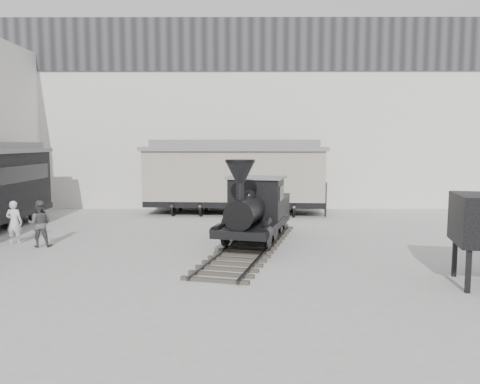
{
  "coord_description": "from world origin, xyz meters",
  "views": [
    {
      "loc": [
        0.81,
        -13.7,
        3.84
      ],
      "look_at": [
        0.74,
        4.05,
        2.0
      ],
      "focal_mm": 35.0,
      "sensor_mm": 36.0,
      "label": 1
    }
  ],
  "objects_px": {
    "visitor_a": "(14,222)",
    "visitor_b": "(40,224)",
    "boxcar": "(234,175)",
    "locomotive": "(254,214)"
  },
  "relations": [
    {
      "from": "boxcar",
      "to": "visitor_a",
      "type": "distance_m",
      "value": 11.48
    },
    {
      "from": "locomotive",
      "to": "visitor_b",
      "type": "relative_size",
      "value": 5.34
    },
    {
      "from": "visitor_a",
      "to": "visitor_b",
      "type": "height_order",
      "value": "visitor_b"
    },
    {
      "from": "boxcar",
      "to": "locomotive",
      "type": "bearing_deg",
      "value": -80.27
    },
    {
      "from": "locomotive",
      "to": "visitor_a",
      "type": "relative_size",
      "value": 5.61
    },
    {
      "from": "locomotive",
      "to": "boxcar",
      "type": "distance_m",
      "value": 8.01
    },
    {
      "from": "locomotive",
      "to": "boxcar",
      "type": "relative_size",
      "value": 0.93
    },
    {
      "from": "visitor_a",
      "to": "visitor_b",
      "type": "relative_size",
      "value": 0.95
    },
    {
      "from": "locomotive",
      "to": "visitor_b",
      "type": "height_order",
      "value": "locomotive"
    },
    {
      "from": "visitor_a",
      "to": "visitor_b",
      "type": "distance_m",
      "value": 1.34
    }
  ]
}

